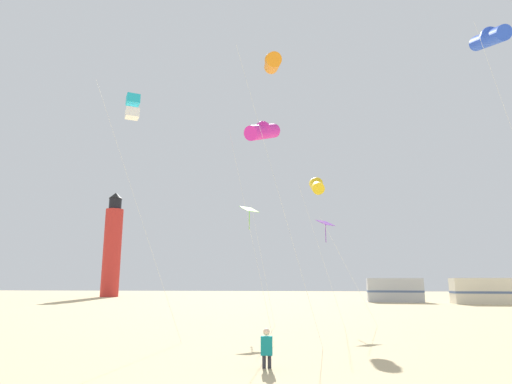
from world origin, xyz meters
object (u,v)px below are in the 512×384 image
kite_tube_gold (317,185)px  kite_diamond_violet (327,226)px  rv_van_silver (395,290)px  kite_tube_orange (273,63)px  lighthouse_distant (112,247)px  kite_diamond_lime (250,213)px  kite_box_cyan (133,107)px  kite_tube_magenta (263,131)px  rv_van_cream (483,291)px  kite_flyer_standing (267,348)px  kite_tube_blue (489,38)px

kite_tube_gold → kite_diamond_violet: kite_tube_gold is taller
kite_tube_gold → rv_van_silver: size_ratio=1.32×
kite_tube_orange → lighthouse_distant: bearing=121.3°
kite_tube_gold → kite_diamond_lime: (-3.95, -0.16, -1.62)m
kite_diamond_violet → kite_box_cyan: bearing=-140.0°
kite_tube_magenta → rv_van_cream: 38.99m
kite_flyer_standing → kite_box_cyan: 13.21m
kite_flyer_standing → rv_van_silver: size_ratio=0.18×
kite_tube_magenta → rv_van_cream: (21.50, 31.50, -8.13)m
kite_tube_magenta → rv_van_silver: 38.10m
kite_tube_gold → kite_tube_blue: 11.32m
kite_tube_gold → kite_diamond_violet: size_ratio=1.41×
kite_diamond_lime → lighthouse_distant: 50.11m
kite_tube_blue → rv_van_cream: 36.20m
kite_tube_blue → kite_diamond_lime: 14.90m
kite_tube_blue → kite_tube_magenta: bearing=175.4°
kite_tube_blue → lighthouse_distant: size_ratio=0.83×
rv_van_cream → kite_tube_orange: bearing=-121.7°
kite_flyer_standing → kite_box_cyan: size_ratio=0.10×
kite_tube_gold → kite_diamond_violet: 2.68m
kite_flyer_standing → kite_tube_blue: (9.71, 5.52, 12.66)m
kite_tube_gold → kite_diamond_lime: kite_tube_gold is taller
kite_tube_gold → kite_box_cyan: (-8.81, -6.61, 2.55)m
kite_box_cyan → kite_flyer_standing: bearing=-38.4°
kite_diamond_lime → kite_tube_gold: bearing=2.3°
kite_box_cyan → lighthouse_distant: size_ratio=0.67×
kite_diamond_violet → kite_tube_blue: kite_tube_blue is taller
kite_box_cyan → kite_diamond_lime: kite_box_cyan is taller
kite_tube_orange → rv_van_silver: size_ratio=2.03×
kite_tube_gold → kite_tube_blue: kite_tube_blue is taller
kite_tube_gold → kite_tube_orange: bearing=-108.9°
kite_diamond_violet → kite_diamond_lime: bearing=-162.4°
kite_tube_blue → kite_flyer_standing: bearing=-150.4°
rv_van_silver → rv_van_cream: bearing=-17.0°
rv_van_cream → kite_flyer_standing: bearing=-117.5°
kite_box_cyan → kite_tube_blue: 16.71m
lighthouse_distant → rv_van_cream: size_ratio=2.59×
rv_van_silver → kite_tube_magenta: bearing=-105.4°
rv_van_silver → lighthouse_distant: bearing=168.0°
kite_tube_blue → rv_van_cream: kite_tube_blue is taller
kite_tube_magenta → kite_tube_orange: 3.29m
kite_tube_magenta → kite_tube_orange: size_ratio=0.76×
kite_flyer_standing → rv_van_silver: rv_van_silver is taller
kite_tube_magenta → kite_tube_blue: 11.06m
kite_diamond_violet → kite_box_cyan: (-9.39, -7.89, 4.84)m
kite_flyer_standing → kite_box_cyan: kite_box_cyan is taller
rv_van_cream → kite_diamond_violet: bearing=-125.2°
kite_tube_magenta → lighthouse_distant: size_ratio=0.61×
rv_van_silver → kite_diamond_lime: bearing=-110.8°
rv_van_silver → rv_van_cream: same height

